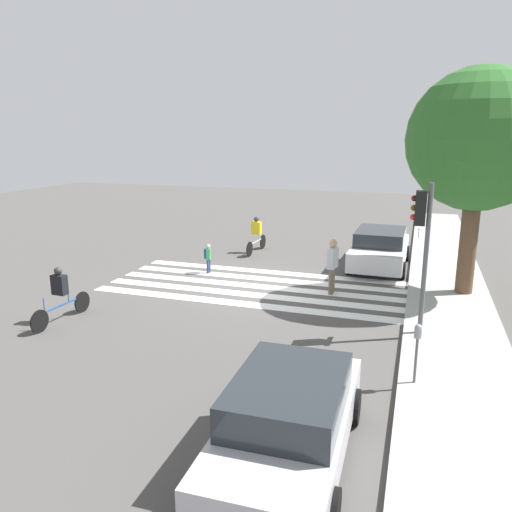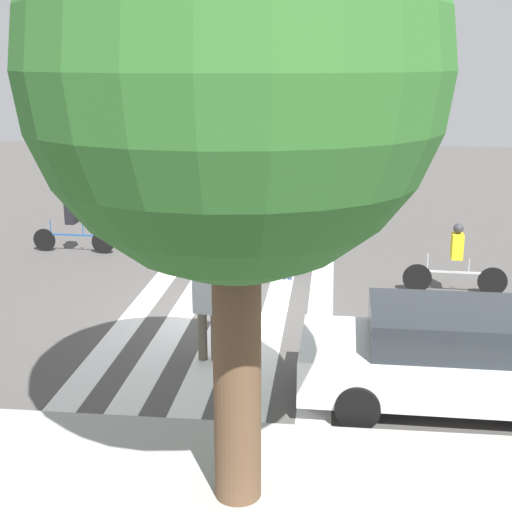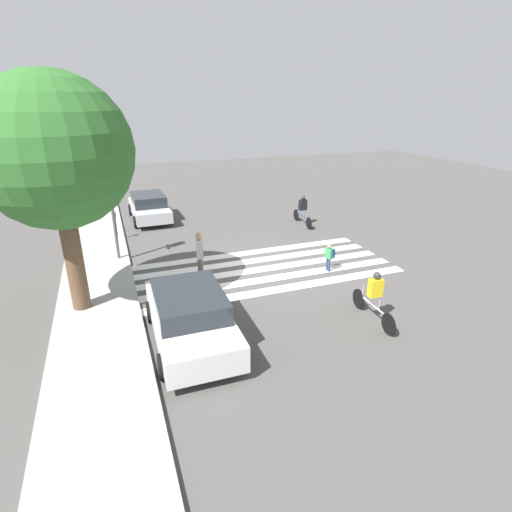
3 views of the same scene
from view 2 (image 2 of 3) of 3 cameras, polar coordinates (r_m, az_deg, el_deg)
ground_plane at (r=14.91m, az=-2.08°, el=-4.24°), size 60.00×60.00×0.00m
sidewalk_curb at (r=9.33m, az=-7.81°, el=-16.74°), size 36.00×2.50×0.14m
crosswalk_stripes at (r=14.91m, az=-2.08°, el=-4.23°), size 4.26×10.00×0.01m
street_tree at (r=7.26m, az=-1.70°, el=14.38°), size 4.28×4.28×7.06m
pedestrian_adult_blue_shirt at (r=12.13m, az=-3.83°, el=-3.83°), size 0.53×0.31×1.81m
pedestrian_adult_yellow_jacket at (r=16.72m, az=2.55°, el=0.26°), size 0.33×0.31×1.11m
cyclist_near_curb at (r=16.21m, az=15.73°, el=-0.01°), size 2.26×0.41×1.60m
cyclist_far_lane at (r=19.66m, az=-14.51°, el=2.72°), size 2.28×0.41×1.58m
car_parked_far_curb at (r=11.08m, az=15.46°, el=-7.71°), size 4.54×2.17×1.50m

